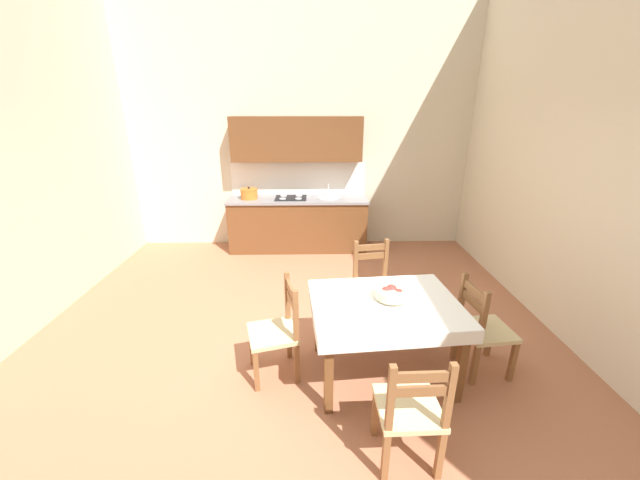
{
  "coord_description": "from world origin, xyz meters",
  "views": [
    {
      "loc": [
        0.21,
        -3.01,
        2.34
      ],
      "look_at": [
        0.28,
        0.43,
        1.06
      ],
      "focal_mm": 20.13,
      "sensor_mm": 36.0,
      "label": 1
    }
  ],
  "objects_px": {
    "dining_chair_window_side": "(482,329)",
    "dining_chair_kitchen_side": "(373,285)",
    "dining_chair_camera_side": "(410,411)",
    "fruit_bowl": "(392,293)",
    "dining_table": "(385,315)",
    "dining_chair_tv_side": "(277,332)",
    "kitchen_cabinetry": "(298,200)"
  },
  "relations": [
    {
      "from": "dining_chair_kitchen_side",
      "to": "dining_chair_tv_side",
      "type": "relative_size",
      "value": 1.0
    },
    {
      "from": "kitchen_cabinetry",
      "to": "dining_chair_kitchen_side",
      "type": "relative_size",
      "value": 2.51
    },
    {
      "from": "kitchen_cabinetry",
      "to": "dining_chair_tv_side",
      "type": "distance_m",
      "value": 3.21
    },
    {
      "from": "dining_table",
      "to": "dining_chair_kitchen_side",
      "type": "xyz_separation_m",
      "value": [
        0.06,
        0.92,
        -0.18
      ]
    },
    {
      "from": "dining_chair_window_side",
      "to": "fruit_bowl",
      "type": "height_order",
      "value": "dining_chair_window_side"
    },
    {
      "from": "dining_chair_window_side",
      "to": "dining_chair_kitchen_side",
      "type": "bearing_deg",
      "value": 133.79
    },
    {
      "from": "dining_chair_kitchen_side",
      "to": "fruit_bowl",
      "type": "height_order",
      "value": "dining_chair_kitchen_side"
    },
    {
      "from": "dining_chair_camera_side",
      "to": "dining_chair_tv_side",
      "type": "height_order",
      "value": "same"
    },
    {
      "from": "dining_chair_camera_side",
      "to": "dining_chair_kitchen_side",
      "type": "distance_m",
      "value": 1.81
    },
    {
      "from": "kitchen_cabinetry",
      "to": "dining_chair_window_side",
      "type": "relative_size",
      "value": 2.51
    },
    {
      "from": "dining_chair_window_side",
      "to": "dining_chair_camera_side",
      "type": "bearing_deg",
      "value": -134.35
    },
    {
      "from": "dining_chair_camera_side",
      "to": "dining_chair_tv_side",
      "type": "relative_size",
      "value": 1.0
    },
    {
      "from": "dining_chair_window_side",
      "to": "dining_chair_tv_side",
      "type": "distance_m",
      "value": 1.86
    },
    {
      "from": "kitchen_cabinetry",
      "to": "fruit_bowl",
      "type": "xyz_separation_m",
      "value": [
        0.95,
        -3.17,
        -0.04
      ]
    },
    {
      "from": "kitchen_cabinetry",
      "to": "dining_chair_kitchen_side",
      "type": "xyz_separation_m",
      "value": [
        0.95,
        -2.3,
        -0.41
      ]
    },
    {
      "from": "dining_table",
      "to": "dining_chair_kitchen_side",
      "type": "bearing_deg",
      "value": 86.43
    },
    {
      "from": "dining_chair_window_side",
      "to": "dining_chair_tv_side",
      "type": "relative_size",
      "value": 1.0
    },
    {
      "from": "dining_chair_kitchen_side",
      "to": "dining_chair_camera_side",
      "type": "bearing_deg",
      "value": -91.31
    },
    {
      "from": "dining_table",
      "to": "dining_chair_camera_side",
      "type": "relative_size",
      "value": 1.46
    },
    {
      "from": "dining_chair_camera_side",
      "to": "dining_chair_kitchen_side",
      "type": "relative_size",
      "value": 1.0
    },
    {
      "from": "dining_chair_kitchen_side",
      "to": "dining_chair_window_side",
      "type": "bearing_deg",
      "value": -46.21
    },
    {
      "from": "dining_table",
      "to": "dining_chair_tv_side",
      "type": "bearing_deg",
      "value": 178.11
    },
    {
      "from": "dining_table",
      "to": "fruit_bowl",
      "type": "distance_m",
      "value": 0.21
    },
    {
      "from": "dining_table",
      "to": "dining_chair_tv_side",
      "type": "relative_size",
      "value": 1.46
    },
    {
      "from": "dining_table",
      "to": "dining_chair_window_side",
      "type": "bearing_deg",
      "value": 2.01
    },
    {
      "from": "dining_chair_tv_side",
      "to": "dining_chair_kitchen_side",
      "type": "bearing_deg",
      "value": 41.38
    },
    {
      "from": "dining_table",
      "to": "dining_chair_camera_side",
      "type": "xyz_separation_m",
      "value": [
        0.02,
        -0.88,
        -0.18
      ]
    },
    {
      "from": "dining_chair_kitchen_side",
      "to": "fruit_bowl",
      "type": "distance_m",
      "value": 0.95
    },
    {
      "from": "dining_chair_tv_side",
      "to": "fruit_bowl",
      "type": "relative_size",
      "value": 3.1
    },
    {
      "from": "dining_chair_camera_side",
      "to": "fruit_bowl",
      "type": "distance_m",
      "value": 1.01
    },
    {
      "from": "kitchen_cabinetry",
      "to": "dining_table",
      "type": "relative_size",
      "value": 1.72
    },
    {
      "from": "kitchen_cabinetry",
      "to": "dining_table",
      "type": "bearing_deg",
      "value": -74.58
    }
  ]
}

